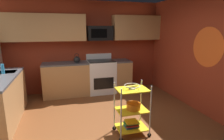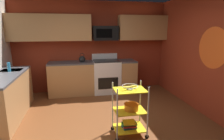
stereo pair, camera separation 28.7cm
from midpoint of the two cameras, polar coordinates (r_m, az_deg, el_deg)
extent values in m
cube|color=brown|center=(3.57, -4.07, -18.40)|extent=(4.40, 4.80, 0.04)
cube|color=maroon|center=(5.49, -9.61, 7.01)|extent=(4.52, 0.06, 2.60)
cube|color=maroon|center=(4.16, 27.27, 4.06)|extent=(0.06, 4.80, 2.60)
cylinder|color=#E5591E|center=(4.24, 25.71, 6.39)|extent=(0.00, 0.83, 0.83)
cube|color=#B27F4C|center=(5.32, -8.86, -2.57)|extent=(2.46, 0.60, 0.88)
cube|color=#4C4C51|center=(5.22, -9.03, 2.31)|extent=(2.46, 0.60, 0.04)
cube|color=#B27F4C|center=(4.31, -32.72, -8.11)|extent=(0.60, 1.84, 0.88)
cube|color=#B7BABC|center=(4.64, -31.70, -1.47)|extent=(0.44, 0.36, 0.16)
cube|color=white|center=(5.37, -4.90, -2.09)|extent=(0.76, 0.64, 0.92)
cube|color=black|center=(5.09, -4.16, -4.19)|extent=(0.56, 0.01, 0.32)
cube|color=white|center=(5.54, -5.59, 4.15)|extent=(0.76, 0.06, 0.18)
cube|color=black|center=(5.27, -4.99, 2.85)|extent=(0.72, 0.60, 0.02)
cube|color=#B27F4C|center=(5.26, -21.98, 12.06)|extent=(2.17, 0.33, 0.70)
cube|color=#B27F4C|center=(5.64, 5.99, 12.86)|extent=(1.43, 0.33, 0.70)
cube|color=black|center=(5.31, -5.39, 11.27)|extent=(0.70, 0.38, 0.40)
cube|color=black|center=(5.10, -5.65, 11.22)|extent=(0.44, 0.01, 0.24)
cylinder|color=silver|center=(3.01, 0.03, -13.85)|extent=(0.02, 0.02, 0.88)
cylinder|color=black|center=(3.23, 0.03, -20.84)|extent=(0.07, 0.02, 0.07)
cylinder|color=silver|center=(3.18, 9.25, -12.53)|extent=(0.02, 0.02, 0.88)
cylinder|color=black|center=(3.39, 8.97, -19.28)|extent=(0.07, 0.02, 0.07)
cylinder|color=silver|center=(3.35, -1.78, -11.07)|extent=(0.02, 0.02, 0.88)
cylinder|color=black|center=(3.54, -1.73, -17.60)|extent=(0.07, 0.02, 0.07)
cylinder|color=silver|center=(3.50, 6.59, -10.07)|extent=(0.02, 0.02, 0.88)
cylinder|color=black|center=(3.69, 6.42, -16.39)|extent=(0.07, 0.02, 0.07)
cube|color=yellow|center=(3.41, 3.49, -17.28)|extent=(0.52, 0.38, 0.02)
cube|color=yellow|center=(3.26, 3.57, -12.24)|extent=(0.52, 0.38, 0.02)
cube|color=yellow|center=(3.12, 3.67, -6.06)|extent=(0.52, 0.38, 0.02)
torus|color=silver|center=(3.10, 3.68, -4.86)|extent=(0.27, 0.27, 0.01)
cylinder|color=silver|center=(3.12, 3.67, -5.73)|extent=(0.12, 0.12, 0.02)
ellipsoid|color=yellow|center=(3.13, 4.41, -4.96)|extent=(0.17, 0.09, 0.04)
ellipsoid|color=yellow|center=(3.08, 2.93, -5.28)|extent=(0.17, 0.09, 0.04)
cylinder|color=orange|center=(3.24, 4.11, -11.16)|extent=(0.24, 0.24, 0.11)
torus|color=orange|center=(3.22, 4.13, -10.28)|extent=(0.25, 0.25, 0.01)
cube|color=#1E4C8C|center=(3.40, 3.50, -16.89)|extent=(0.25, 0.18, 0.03)
cube|color=#B22626|center=(3.38, 3.51, -16.47)|extent=(0.24, 0.20, 0.02)
cube|color=#26723F|center=(3.37, 3.51, -16.07)|extent=(0.26, 0.14, 0.03)
cube|color=gold|center=(3.36, 3.52, -15.68)|extent=(0.22, 0.20, 0.02)
sphere|color=black|center=(5.18, -12.39, 3.13)|extent=(0.18, 0.18, 0.18)
sphere|color=black|center=(5.16, -12.43, 4.08)|extent=(0.03, 0.03, 0.03)
cone|color=black|center=(5.18, -11.50, 3.37)|extent=(0.09, 0.04, 0.06)
torus|color=black|center=(5.16, -12.44, 4.35)|extent=(0.12, 0.01, 0.12)
cylinder|color=#2D8CBF|center=(4.44, -32.38, 0.27)|extent=(0.06, 0.06, 0.20)
camera|label=1|loc=(0.14, -92.33, -0.52)|focal=29.54mm
camera|label=2|loc=(0.14, 87.67, 0.52)|focal=29.54mm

